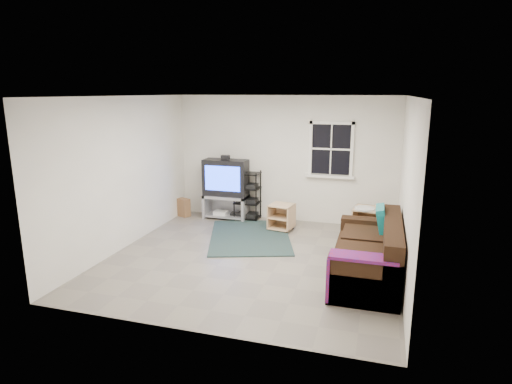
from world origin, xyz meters
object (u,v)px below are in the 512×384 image
(sofa, at_px, (370,256))
(tv_unit, at_px, (226,184))
(av_rack, at_px, (247,199))
(side_table_right, at_px, (368,220))
(side_table_left, at_px, (282,216))

(sofa, bearing_deg, tv_unit, 143.51)
(av_rack, relative_size, side_table_right, 1.74)
(side_table_right, relative_size, sofa, 0.29)
(av_rack, distance_m, side_table_left, 1.01)
(side_table_right, bearing_deg, side_table_left, 179.53)
(av_rack, height_order, side_table_right, av_rack)
(side_table_left, xyz_separation_m, side_table_right, (1.64, -0.01, 0.06))
(sofa, bearing_deg, side_table_left, 133.34)
(tv_unit, bearing_deg, side_table_right, -8.51)
(side_table_left, height_order, side_table_right, side_table_right)
(tv_unit, distance_m, side_table_left, 1.48)
(side_table_left, height_order, sofa, sofa)
(av_rack, xyz_separation_m, side_table_left, (0.87, -0.48, -0.18))
(av_rack, distance_m, sofa, 3.48)
(av_rack, xyz_separation_m, sofa, (2.60, -2.31, -0.12))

